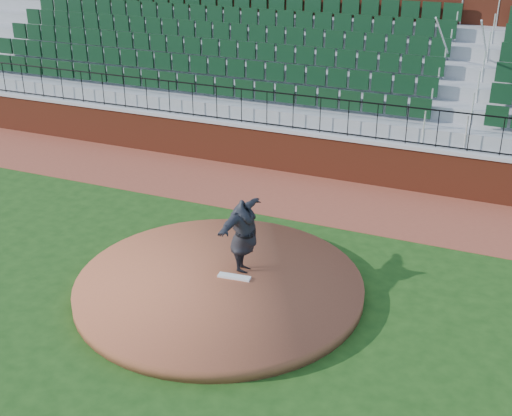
# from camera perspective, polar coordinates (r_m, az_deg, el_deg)

# --- Properties ---
(ground) EXTENTS (90.00, 90.00, 0.00)m
(ground) POSITION_cam_1_polar(r_m,az_deg,el_deg) (13.63, -2.51, -7.39)
(ground) COLOR #1B4112
(ground) RESTS_ON ground
(warning_track) EXTENTS (34.00, 3.20, 0.01)m
(warning_track) POSITION_cam_1_polar(r_m,az_deg,el_deg) (18.08, 4.89, 0.95)
(warning_track) COLOR brown
(warning_track) RESTS_ON ground
(field_wall) EXTENTS (34.00, 0.35, 1.20)m
(field_wall) POSITION_cam_1_polar(r_m,az_deg,el_deg) (19.29, 6.49, 4.31)
(field_wall) COLOR maroon
(field_wall) RESTS_ON ground
(wall_cap) EXTENTS (34.00, 0.45, 0.10)m
(wall_cap) POSITION_cam_1_polar(r_m,az_deg,el_deg) (19.07, 6.58, 6.14)
(wall_cap) COLOR #B7B7B7
(wall_cap) RESTS_ON field_wall
(wall_railing) EXTENTS (34.00, 0.05, 1.00)m
(wall_railing) POSITION_cam_1_polar(r_m,az_deg,el_deg) (18.91, 6.66, 7.72)
(wall_railing) COLOR black
(wall_railing) RESTS_ON wall_cap
(seating_stands) EXTENTS (34.00, 5.10, 4.60)m
(seating_stands) POSITION_cam_1_polar(r_m,az_deg,el_deg) (21.32, 8.93, 10.89)
(seating_stands) COLOR gray
(seating_stands) RESTS_ON ground
(concourse_wall) EXTENTS (34.00, 0.50, 5.50)m
(concourse_wall) POSITION_cam_1_polar(r_m,az_deg,el_deg) (23.90, 10.80, 13.31)
(concourse_wall) COLOR maroon
(concourse_wall) RESTS_ON ground
(pitchers_mound) EXTENTS (5.83, 5.83, 0.25)m
(pitchers_mound) POSITION_cam_1_polar(r_m,az_deg,el_deg) (13.69, -3.14, -6.63)
(pitchers_mound) COLOR brown
(pitchers_mound) RESTS_ON ground
(pitching_rubber) EXTENTS (0.69, 0.24, 0.04)m
(pitching_rubber) POSITION_cam_1_polar(r_m,az_deg,el_deg) (13.70, -1.86, -5.87)
(pitching_rubber) COLOR white
(pitching_rubber) RESTS_ON pitchers_mound
(pitcher) EXTENTS (0.59, 1.97, 1.59)m
(pitcher) POSITION_cam_1_polar(r_m,az_deg,el_deg) (13.59, -1.06, -2.40)
(pitcher) COLOR black
(pitcher) RESTS_ON pitchers_mound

